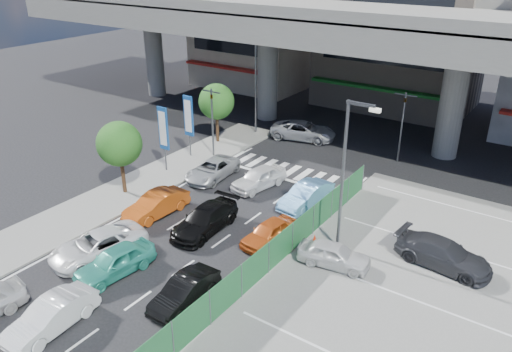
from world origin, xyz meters
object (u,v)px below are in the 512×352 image
Objects in this scene: sedan_white_mid_left at (98,245)px; sedan_black_mid at (205,220)px; taxi_orange_left at (156,205)px; parked_sedan_dgrey at (443,254)px; kei_truck_front_right at (306,195)px; street_lamp_right at (347,165)px; street_lamp_left at (258,78)px; taxi_teal_mid at (115,261)px; traffic_cone at (314,240)px; traffic_light_left at (212,106)px; sedan_white_front_mid at (259,178)px; taxi_orange_right at (269,232)px; hatch_black_mid_right at (185,291)px; traffic_light_right at (404,110)px; tree_near at (119,144)px; parked_sedan_white at (334,255)px; tree_far at (216,102)px; hatch_white_back_mid at (51,316)px; signboard_near at (163,130)px; wagon_silver_front_left at (212,169)px; crossing_wagon_silver at (303,131)px; signboard_far at (189,118)px.

sedan_black_mid is at bearing 75.02° from sedan_white_mid_left.
taxi_orange_left is 15.87m from parked_sedan_dgrey.
street_lamp_right is at bearing -33.35° from kei_truck_front_right.
taxi_teal_mid is (5.54, -20.16, -4.08)m from street_lamp_left.
parked_sedan_dgrey reaches higher than taxi_teal_mid.
traffic_light_left is at bearing 151.49° from traffic_cone.
sedan_white_front_mid is 0.87× the size of parked_sedan_dgrey.
sedan_black_mid reaches higher than taxi_orange_right.
street_lamp_left is 2.15× the size of hatch_black_mid_right.
sedan_white_mid_left is (-8.09, -20.68, -3.26)m from traffic_light_right.
street_lamp_left is at bearing 136.51° from sedan_white_front_mid.
traffic_light_left reaches higher than hatch_black_mid_right.
sedan_black_mid is (-7.00, -2.60, -4.09)m from street_lamp_right.
sedan_white_mid_left is at bearing 127.67° from parked_sedan_dgrey.
taxi_teal_mid is at bearing -117.33° from taxi_orange_right.
sedan_white_mid_left reaches higher than hatch_black_mid_right.
traffic_cone is at bearing 6.14° from tree_near.
taxi_orange_left is at bearing -78.44° from street_lamp_left.
traffic_cone is (-1.63, 1.03, -0.27)m from parked_sedan_white.
hatch_black_mid_right is 6.27m from taxi_orange_right.
traffic_light_left is 1.10× the size of sedan_black_mid.
tree_far is at bearing 146.51° from traffic_cone.
street_lamp_right is 14.73m from hatch_white_back_mid.
hatch_white_back_mid is at bearing -93.83° from sedan_black_mid.
taxi_orange_right is at bearing -39.41° from sedan_white_front_mid.
traffic_light_right is 16.83m from signboard_near.
wagon_silver_front_left is (-0.60, 5.90, -0.07)m from taxi_orange_left.
signboard_near is at bearing 114.03° from hatch_white_back_mid.
parked_sedan_white is (8.37, 6.52, -0.02)m from taxi_teal_mid.
sedan_black_mid is at bearing -58.24° from wagon_silver_front_left.
taxi_orange_right is at bearing -155.29° from traffic_cone.
street_lamp_right reaches higher than sedan_white_front_mid.
traffic_light_left reaches higher than hatch_white_back_mid.
signboard_near is 1.00× the size of parked_sedan_dgrey.
street_lamp_left reaches higher than parked_sedan_dgrey.
wagon_silver_front_left is at bearing 58.16° from tree_near.
taxi_orange_left is 1.17× the size of taxi_orange_right.
crossing_wagon_silver is at bearing 121.80° from traffic_cone.
sedan_white_front_mid is at bearing 5.05° from wagon_silver_front_left.
parked_sedan_dgrey reaches higher than kei_truck_front_right.
tree_far is at bearing -161.31° from traffic_light_right.
signboard_far is 4.87m from wagon_silver_front_left.
traffic_light_left is 0.65× the size of street_lamp_right.
sedan_white_front_mid is 5.98× the size of traffic_cone.
taxi_orange_left reaches higher than parked_sedan_white.
traffic_cone is at bearing 32.21° from taxi_orange_right.
parked_sedan_dgrey is (4.42, 3.00, 0.07)m from parked_sedan_white.
tree_far is at bearing -112.84° from street_lamp_left.
tree_far is 1.33× the size of parked_sedan_white.
street_lamp_right is 4.58m from traffic_cone.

